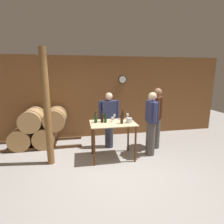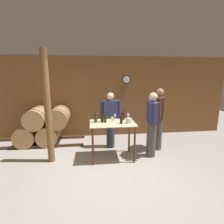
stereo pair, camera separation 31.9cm
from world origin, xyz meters
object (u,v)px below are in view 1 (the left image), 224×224
wine_bottle_center (105,119)px  wine_glass_near_right (127,115)px  wine_bottle_left (102,118)px  person_visitor_with_scarf (109,119)px  person_visitor_bearded (151,123)px  wine_glass_near_left (112,118)px  ice_bucket (129,120)px  wine_bottle_far_right (123,116)px  wine_bottle_far_left (96,119)px  wine_glass_near_center (114,116)px  wooden_post (47,109)px  wine_bottle_right (122,119)px  person_host (157,117)px

wine_bottle_center → wine_glass_near_right: size_ratio=1.72×
wine_bottle_left → person_visitor_with_scarf: person_visitor_with_scarf is taller
wine_bottle_center → person_visitor_bearded: 1.21m
wine_glass_near_left → ice_bucket: bearing=-20.8°
wine_bottle_far_right → person_visitor_bearded: bearing=-23.0°
wine_bottle_far_left → wine_bottle_center: (0.24, -0.03, -0.00)m
wine_bottle_center → wine_glass_near_center: (0.27, 0.20, 0.01)m
wine_bottle_far_left → wine_bottle_left: 0.17m
wine_bottle_center → person_visitor_with_scarf: person_visitor_with_scarf is taller
wine_bottle_center → person_visitor_bearded: (1.19, -0.06, -0.15)m
wine_glass_near_center → person_visitor_with_scarf: (-0.07, 0.45, -0.20)m
wooden_post → wine_bottle_right: size_ratio=9.91×
wine_bottle_far_left → wine_glass_near_center: (0.51, 0.16, 0.01)m
ice_bucket → wine_bottle_center: bearing=167.3°
wooden_post → person_visitor_bearded: bearing=-0.2°
wooden_post → wine_bottle_right: 1.76m
wine_bottle_left → person_visitor_bearded: size_ratio=0.17×
wine_bottle_far_left → wine_bottle_center: wine_bottle_far_left is taller
wine_glass_near_left → person_visitor_with_scarf: (0.02, 0.62, -0.18)m
wine_glass_near_left → ice_bucket: (0.40, -0.15, -0.03)m
wooden_post → person_host: bearing=7.8°
ice_bucket → person_host: person_host is taller
wine_bottle_far_left → wine_glass_near_right: wine_bottle_far_left is taller
wine_glass_near_right → person_visitor_bearded: person_visitor_bearded is taller
wooden_post → wine_bottle_center: wooden_post is taller
wooden_post → person_host: size_ratio=1.55×
wine_bottle_left → wine_bottle_right: 0.51m
wooden_post → wine_bottle_far_right: (1.85, 0.28, -0.31)m
wine_bottle_left → wine_bottle_center: bearing=-46.2°
person_visitor_with_scarf → wine_glass_near_center: bearing=-81.3°
wine_bottle_right → person_visitor_bearded: bearing=6.7°
wine_bottle_far_left → wine_bottle_right: bearing=-17.1°
wine_bottle_far_left → wine_glass_near_right: size_ratio=1.79×
ice_bucket → wine_bottle_left: bearing=162.4°
person_visitor_with_scarf → wooden_post: bearing=-155.9°
wooden_post → person_host: (2.88, 0.40, -0.42)m
wine_glass_near_center → person_host: person_host is taller
wine_glass_near_left → wine_glass_near_center: 0.20m
wine_glass_near_right → ice_bucket: bearing=-98.7°
person_visitor_bearded → wooden_post: bearing=179.8°
wine_bottle_center → ice_bucket: bearing=-12.7°
ice_bucket → person_visitor_bearded: 0.63m
wine_glass_near_right → person_visitor_with_scarf: size_ratio=0.09×
wine_bottle_right → person_visitor_with_scarf: bearing=102.5°
wine_glass_near_left → ice_bucket: 0.43m
wine_bottle_far_left → person_visitor_bearded: bearing=-3.8°
wine_bottle_left → person_visitor_bearded: person_visitor_bearded is taller
wine_bottle_left → wine_bottle_right: (0.45, -0.23, -0.00)m
ice_bucket → wine_glass_near_center: bearing=133.5°
wine_bottle_far_right → person_visitor_with_scarf: (-0.30, 0.41, -0.19)m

